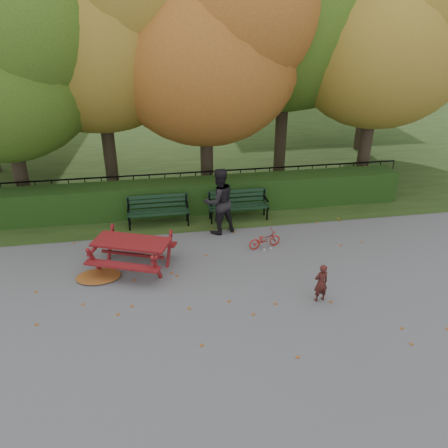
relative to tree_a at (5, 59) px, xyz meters
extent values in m
plane|color=slate|center=(5.19, -5.58, -4.52)|extent=(90.00, 90.00, 0.00)
plane|color=#213414|center=(5.19, 8.42, -4.52)|extent=(90.00, 90.00, 0.00)
cube|color=tan|center=(13.19, 22.42, 1.48)|extent=(9.00, 6.00, 12.00)
cube|color=black|center=(5.19, -1.08, -4.02)|extent=(13.00, 0.90, 1.00)
cube|color=black|center=(5.19, -0.28, -4.44)|extent=(14.00, 0.04, 0.04)
cube|color=black|center=(5.19, -0.28, -3.52)|extent=(14.00, 0.04, 0.04)
cylinder|color=black|center=(2.19, -0.28, -4.02)|extent=(0.03, 0.03, 1.00)
cylinder|color=black|center=(5.19, -0.28, -4.02)|extent=(0.03, 0.03, 1.00)
cylinder|color=black|center=(8.19, -0.28, -4.02)|extent=(0.03, 0.03, 1.00)
cylinder|color=black|center=(11.69, -0.28, -4.02)|extent=(0.03, 0.03, 1.00)
cylinder|color=#2E2218|center=(-0.31, 0.22, -3.21)|extent=(0.44, 0.44, 2.62)
sphere|color=#2C4D13|center=(0.67, -0.48, 0.86)|extent=(4.20, 4.20, 4.20)
cylinder|color=#2E2218|center=(2.39, 1.42, -2.95)|extent=(0.44, 0.44, 3.15)
ellipsoid|color=olive|center=(2.39, 1.42, 0.43)|extent=(6.40, 6.40, 5.76)
cylinder|color=#2E2218|center=(5.69, 0.62, -3.12)|extent=(0.44, 0.44, 2.80)
ellipsoid|color=brown|center=(5.69, 0.62, -0.12)|extent=(6.00, 6.00, 5.40)
sphere|color=brown|center=(6.74, -0.13, 1.23)|extent=(4.50, 4.50, 4.50)
cylinder|color=#2E2218|center=(8.69, 1.92, -2.77)|extent=(0.44, 0.44, 3.50)
ellipsoid|color=#2C4D13|center=(8.69, 1.92, 0.98)|extent=(6.80, 6.80, 6.12)
cylinder|color=#2E2218|center=(11.39, 0.42, -3.03)|extent=(0.44, 0.44, 2.97)
ellipsoid|color=olive|center=(11.39, 0.42, 0.15)|extent=(5.80, 5.80, 5.22)
sphere|color=olive|center=(12.40, -0.30, 1.46)|extent=(4.35, 4.35, 4.35)
cylinder|color=#2E2218|center=(13.19, 4.42, -2.95)|extent=(0.44, 0.44, 3.15)
ellipsoid|color=#2C4D13|center=(13.19, 4.42, 0.43)|extent=(6.00, 6.00, 5.40)
cube|color=black|center=(3.89, -2.16, -4.08)|extent=(1.80, 0.12, 0.04)
cube|color=black|center=(3.89, -1.98, -4.08)|extent=(1.80, 0.12, 0.04)
cube|color=black|center=(3.89, -1.80, -4.08)|extent=(1.80, 0.12, 0.04)
cube|color=black|center=(3.89, -1.71, -3.97)|extent=(1.80, 0.05, 0.10)
cube|color=black|center=(3.89, -1.71, -3.82)|extent=(1.80, 0.05, 0.10)
cube|color=black|center=(3.89, -1.71, -3.69)|extent=(1.80, 0.05, 0.10)
cube|color=black|center=(3.04, -1.98, -4.10)|extent=(0.05, 0.55, 0.06)
cube|color=black|center=(3.04, -1.71, -3.88)|extent=(0.05, 0.05, 0.41)
cylinder|color=black|center=(3.04, -2.16, -4.30)|extent=(0.05, 0.05, 0.44)
cylinder|color=black|center=(3.04, -1.80, -4.30)|extent=(0.05, 0.05, 0.44)
cube|color=black|center=(3.04, -1.96, -3.90)|extent=(0.05, 0.45, 0.04)
cube|color=black|center=(4.74, -1.98, -4.10)|extent=(0.05, 0.55, 0.06)
cube|color=black|center=(4.74, -1.71, -3.88)|extent=(0.05, 0.05, 0.41)
cylinder|color=black|center=(4.74, -2.16, -4.30)|extent=(0.05, 0.05, 0.44)
cylinder|color=black|center=(4.74, -1.80, -4.30)|extent=(0.05, 0.05, 0.44)
cube|color=black|center=(4.74, -1.96, -3.90)|extent=(0.05, 0.45, 0.04)
cube|color=black|center=(6.29, -2.16, -4.08)|extent=(1.80, 0.12, 0.04)
cube|color=black|center=(6.29, -1.98, -4.08)|extent=(1.80, 0.12, 0.04)
cube|color=black|center=(6.29, -1.80, -4.08)|extent=(1.80, 0.12, 0.04)
cube|color=black|center=(6.29, -1.71, -3.97)|extent=(1.80, 0.05, 0.10)
cube|color=black|center=(6.29, -1.71, -3.82)|extent=(1.80, 0.05, 0.10)
cube|color=black|center=(6.29, -1.71, -3.69)|extent=(1.80, 0.05, 0.10)
cube|color=black|center=(5.44, -1.98, -4.10)|extent=(0.05, 0.55, 0.06)
cube|color=black|center=(5.44, -1.71, -3.88)|extent=(0.05, 0.05, 0.41)
cylinder|color=black|center=(5.44, -2.16, -4.30)|extent=(0.05, 0.05, 0.44)
cylinder|color=black|center=(5.44, -1.80, -4.30)|extent=(0.05, 0.05, 0.44)
cube|color=black|center=(5.44, -1.96, -3.90)|extent=(0.05, 0.45, 0.04)
cube|color=black|center=(7.14, -1.98, -4.10)|extent=(0.05, 0.55, 0.06)
cube|color=black|center=(7.14, -1.71, -3.88)|extent=(0.05, 0.05, 0.41)
cylinder|color=black|center=(7.14, -2.16, -4.30)|extent=(0.05, 0.05, 0.44)
cylinder|color=black|center=(7.14, -1.80, -4.30)|extent=(0.05, 0.05, 0.44)
cube|color=black|center=(7.14, -1.96, -3.90)|extent=(0.05, 0.45, 0.04)
cube|color=maroon|center=(3.18, -4.28, -3.77)|extent=(1.97, 1.38, 0.06)
cube|color=maroon|center=(2.95, -4.84, -4.08)|extent=(1.78, 0.91, 0.05)
cube|color=maroon|center=(3.40, -3.71, -4.08)|extent=(1.78, 0.91, 0.05)
cube|color=maroon|center=(2.28, -4.41, -4.12)|extent=(0.25, 0.51, 0.88)
cube|color=maroon|center=(2.62, -3.56, -4.12)|extent=(0.25, 0.51, 0.88)
cube|color=maroon|center=(2.45, -3.98, -3.85)|extent=(0.56, 1.29, 0.06)
cube|color=maroon|center=(3.74, -4.99, -4.12)|extent=(0.25, 0.51, 0.88)
cube|color=maroon|center=(4.08, -4.15, -4.12)|extent=(0.25, 0.51, 0.88)
cube|color=maroon|center=(3.91, -4.57, -3.85)|extent=(0.56, 1.29, 0.06)
cube|color=maroon|center=(3.18, -4.28, -4.12)|extent=(1.52, 0.66, 0.06)
ellipsoid|color=#652E0F|center=(2.35, -4.55, -4.48)|extent=(1.23, 1.01, 0.07)
imported|color=#401814|center=(7.24, -6.30, -4.07)|extent=(0.36, 0.26, 0.91)
imported|color=black|center=(5.58, -2.68, -3.56)|extent=(1.11, 0.98, 1.92)
imported|color=#AB180F|center=(6.64, -3.79, -4.28)|extent=(0.96, 0.51, 0.48)
camera|label=1|loc=(3.82, -13.73, 1.27)|focal=35.00mm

